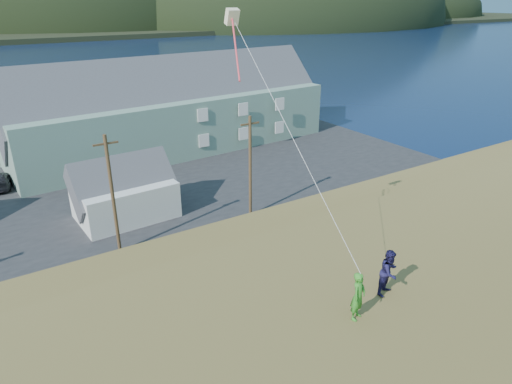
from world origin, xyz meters
The scene contains 10 objects.
ground centered at (0.00, 0.00, 0.00)m, with size 900.00×900.00×0.00m, color #0A1638.
grass_strip centered at (0.00, -2.00, 0.05)m, with size 110.00×8.00×0.10m, color #4C3D19.
waterfront_lot centered at (0.00, 17.00, 0.06)m, with size 72.00×36.00×0.12m, color #28282B.
far_hills centered at (35.59, 279.38, 2.00)m, with size 760.00×265.00×143.00m.
lodge centered at (13.36, 21.46, 4.90)m, with size 36.88×12.57×12.76m.
shed_white centered at (2.54, 6.70, 2.38)m, with size 7.98×5.52×6.17m.
utility_poles centered at (-3.12, 1.50, 4.50)m, with size 29.62×0.24×9.56m.
kite_flyer_green centered at (2.35, -18.73, 8.01)m, with size 0.59×0.39×1.62m, color #338B25.
kite_flyer_navy centered at (4.15, -18.33, 8.02)m, with size 0.79×0.62×1.63m, color #1A173F.
kite_rig centered at (2.05, -11.98, 15.52)m, with size 0.86×3.76×9.92m.
Camera 1 is at (-6.51, -26.77, 16.43)m, focal length 32.00 mm.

